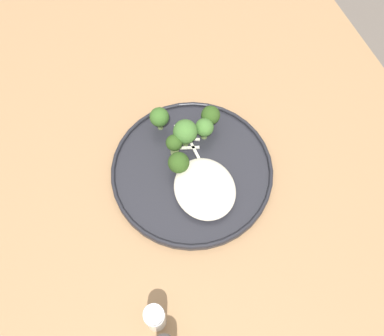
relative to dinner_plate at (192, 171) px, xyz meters
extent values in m
plane|color=#665B51|center=(0.02, -0.05, -0.75)|extent=(6.00, 6.00, 0.00)
cube|color=#9E754C|center=(0.02, -0.05, -0.03)|extent=(1.40, 1.00, 0.04)
cube|color=olive|center=(-0.62, 0.39, -0.40)|extent=(0.06, 0.06, 0.70)
cylinder|color=#232328|center=(0.00, 0.00, 0.00)|extent=(0.29, 0.29, 0.01)
torus|color=black|center=(0.00, 0.00, 0.01)|extent=(0.29, 0.29, 0.01)
ellipsoid|color=beige|center=(0.05, 0.01, 0.01)|extent=(0.12, 0.11, 0.03)
cylinder|color=beige|center=(0.04, 0.01, 0.01)|extent=(0.03, 0.03, 0.01)
cylinder|color=#988766|center=(0.04, 0.01, 0.02)|extent=(0.02, 0.02, 0.00)
cylinder|color=#E5C689|center=(0.02, -0.01, 0.01)|extent=(0.02, 0.02, 0.01)
cylinder|color=#958159|center=(0.02, -0.01, 0.02)|extent=(0.02, 0.02, 0.00)
cylinder|color=#E5C689|center=(0.07, -0.02, 0.01)|extent=(0.03, 0.03, 0.01)
cylinder|color=#958159|center=(0.07, -0.02, 0.02)|extent=(0.03, 0.03, 0.00)
cylinder|color=#E5C689|center=(0.06, 0.02, 0.01)|extent=(0.03, 0.03, 0.01)
cylinder|color=#958159|center=(0.06, 0.02, 0.02)|extent=(0.03, 0.03, 0.00)
cylinder|color=#DBB77A|center=(0.04, -0.01, 0.01)|extent=(0.03, 0.03, 0.01)
cylinder|color=#8E774F|center=(0.04, -0.01, 0.02)|extent=(0.03, 0.03, 0.00)
cylinder|color=#7A994C|center=(-0.08, 0.07, 0.01)|extent=(0.01, 0.01, 0.02)
sphere|color=#2D4C19|center=(-0.08, 0.07, 0.04)|extent=(0.03, 0.03, 0.03)
cylinder|color=#7A994C|center=(-0.06, 0.01, 0.01)|extent=(0.01, 0.01, 0.03)
sphere|color=#42702D|center=(-0.06, 0.01, 0.04)|extent=(0.04, 0.04, 0.04)
cylinder|color=#7A994C|center=(-0.06, 0.05, 0.01)|extent=(0.02, 0.02, 0.02)
sphere|color=#42702D|center=(-0.06, 0.05, 0.03)|extent=(0.03, 0.03, 0.03)
cylinder|color=#7A994C|center=(-0.11, -0.02, 0.01)|extent=(0.01, 0.01, 0.02)
sphere|color=#386023|center=(-0.11, -0.02, 0.04)|extent=(0.04, 0.04, 0.04)
cylinder|color=#89A356|center=(-0.05, -0.02, 0.01)|extent=(0.02, 0.02, 0.02)
sphere|color=#2D4C19|center=(-0.05, -0.02, 0.04)|extent=(0.03, 0.03, 0.03)
cylinder|color=#89A356|center=(-0.01, -0.02, 0.01)|extent=(0.02, 0.02, 0.02)
sphere|color=#2D4C19|center=(-0.01, -0.02, 0.04)|extent=(0.04, 0.04, 0.04)
cube|color=silver|center=(-0.07, -0.01, 0.01)|extent=(0.05, 0.03, 0.00)
cube|color=silver|center=(-0.04, 0.01, 0.01)|extent=(0.02, 0.04, 0.00)
cube|color=silver|center=(-0.02, 0.02, 0.01)|extent=(0.06, 0.01, 0.00)
cube|color=silver|center=(-0.06, 0.02, 0.01)|extent=(0.02, 0.04, 0.00)
cylinder|color=white|center=(0.22, -0.15, 0.02)|extent=(0.03, 0.03, 0.05)
cylinder|color=silver|center=(0.22, -0.15, 0.05)|extent=(0.03, 0.03, 0.01)
camera|label=1|loc=(0.33, -0.13, 0.73)|focal=42.52mm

